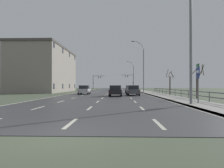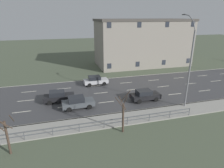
# 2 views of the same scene
# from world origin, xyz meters

# --- Properties ---
(ground_plane) EXTENTS (160.00, 160.00, 0.12)m
(ground_plane) POSITION_xyz_m (0.00, 48.00, -0.06)
(ground_plane) COLOR #4C5642
(road_asphalt_strip) EXTENTS (14.00, 120.00, 0.03)m
(road_asphalt_strip) POSITION_xyz_m (0.00, 59.99, 0.01)
(road_asphalt_strip) COLOR #3D3D3F
(road_asphalt_strip) RESTS_ON ground
(sidewalk_right) EXTENTS (3.00, 120.00, 0.12)m
(sidewalk_right) POSITION_xyz_m (8.43, 60.00, 0.06)
(sidewalk_right) COLOR gray
(sidewalk_right) RESTS_ON ground
(guardrail) EXTENTS (0.07, 33.78, 1.00)m
(guardrail) POSITION_xyz_m (9.85, 20.72, 0.71)
(guardrail) COLOR #515459
(guardrail) RESTS_ON ground
(street_lamp_foreground) EXTENTS (2.30, 0.24, 10.35)m
(street_lamp_foreground) POSITION_xyz_m (7.46, 9.81, 5.09)
(street_lamp_foreground) COLOR slate
(street_lamp_foreground) RESTS_ON ground
(street_lamp_midground) EXTENTS (2.77, 0.24, 11.51)m
(street_lamp_midground) POSITION_xyz_m (7.43, 38.58, 5.61)
(street_lamp_midground) COLOR slate
(street_lamp_midground) RESTS_ON ground
(street_lamp_distant) EXTENTS (2.63, 0.24, 10.42)m
(street_lamp_distant) POSITION_xyz_m (7.42, 67.35, 5.09)
(street_lamp_distant) COLOR slate
(street_lamp_distant) RESTS_ON ground
(highway_sign) EXTENTS (0.09, 0.68, 3.32)m
(highway_sign) POSITION_xyz_m (8.39, 10.41, 2.13)
(highway_sign) COLOR slate
(highway_sign) RESTS_ON ground
(traffic_signal_right) EXTENTS (4.93, 0.36, 5.93)m
(traffic_signal_right) POSITION_xyz_m (6.69, 72.15, 4.07)
(traffic_signal_right) COLOR #38383A
(traffic_signal_right) RESTS_ON ground
(traffic_signal_left) EXTENTS (4.68, 0.36, 5.62)m
(traffic_signal_left) POSITION_xyz_m (-6.74, 72.64, 3.86)
(traffic_signal_left) COLOR #38383A
(traffic_signal_left) RESTS_ON ground
(car_near_right) EXTENTS (1.88, 4.12, 1.57)m
(car_near_right) POSITION_xyz_m (-4.00, 28.96, 0.80)
(car_near_right) COLOR #B7B7BC
(car_near_right) RESTS_ON ground
(car_mid_centre) EXTENTS (1.87, 4.12, 1.57)m
(car_mid_centre) POSITION_xyz_m (1.54, 22.74, 0.80)
(car_mid_centre) COLOR black
(car_mid_centre) RESTS_ON ground
(car_near_left) EXTENTS (1.92, 4.14, 1.57)m
(car_near_left) POSITION_xyz_m (4.34, 34.39, 0.80)
(car_near_left) COLOR black
(car_near_left) RESTS_ON ground
(car_far_right) EXTENTS (1.96, 4.16, 1.57)m
(car_far_right) POSITION_xyz_m (4.20, 25.07, 0.80)
(car_far_right) COLOR #474C51
(car_far_right) RESTS_ON ground
(car_distant) EXTENTS (1.92, 4.15, 1.57)m
(car_distant) POSITION_xyz_m (1.06, 57.39, 0.80)
(car_distant) COLOR silver
(car_distant) RESTS_ON ground
(brick_building) EXTENTS (10.32, 21.96, 10.70)m
(brick_building) POSITION_xyz_m (-15.86, 42.79, 5.36)
(brick_building) COLOR gray
(brick_building) RESTS_ON ground
(bare_tree_near) EXTENTS (1.57, 1.70, 4.07)m
(bare_tree_near) POSITION_xyz_m (11.56, 18.52, 1.96)
(bare_tree_near) COLOR #423328
(bare_tree_near) RESTS_ON ground
(bare_tree_mid) EXTENTS (1.48, 1.56, 4.46)m
(bare_tree_mid) POSITION_xyz_m (10.92, 28.91, 1.93)
(bare_tree_mid) COLOR #423328
(bare_tree_mid) RESTS_ON ground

